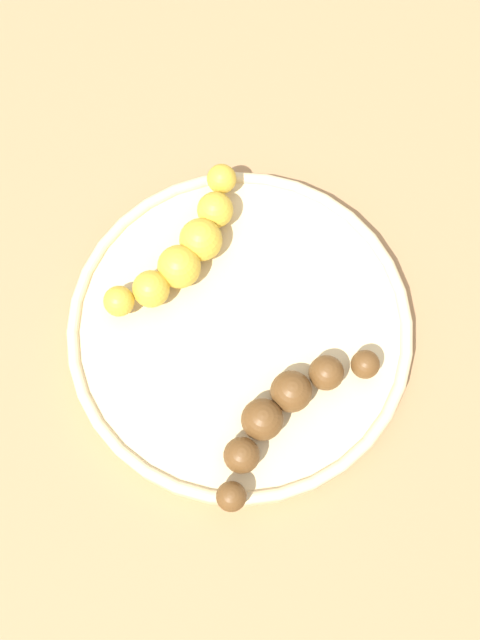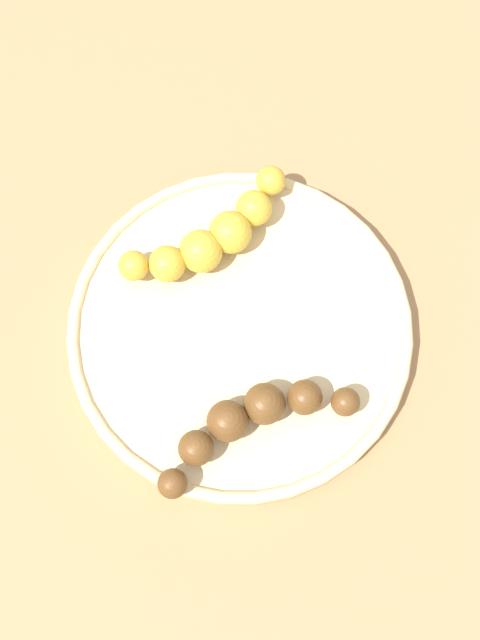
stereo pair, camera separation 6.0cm
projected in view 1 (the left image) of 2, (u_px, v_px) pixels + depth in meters
name	position (u px, v px, depth m)	size (l,w,h in m)	color
ground_plane	(240.00, 334.00, 0.64)	(2.40, 2.40, 0.00)	#936D47
fruit_bowl	(240.00, 330.00, 0.63)	(0.28, 0.28, 0.02)	#D1B784
banana_overripe	(283.00, 412.00, 0.59)	(0.11, 0.14, 0.03)	#593819
banana_spotted	(185.00, 249.00, 0.62)	(0.09, 0.15, 0.04)	gold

